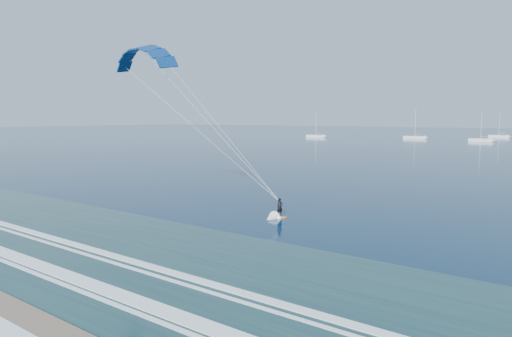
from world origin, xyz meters
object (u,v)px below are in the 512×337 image
object	(u,v)px
sailboat_1	(415,137)
sailboat_2	(499,136)
kitesurfer_rig	(206,120)
sailboat_0	(316,136)
sailboat_3	(481,140)

from	to	relation	value
sailboat_1	sailboat_2	world-z (taller)	sailboat_1
kitesurfer_rig	sailboat_2	distance (m)	207.13
kitesurfer_rig	sailboat_2	world-z (taller)	kitesurfer_rig
kitesurfer_rig	sailboat_2	xyz separation A→B (m)	(-5.95, 206.88, -8.29)
sailboat_2	kitesurfer_rig	bearing A→B (deg)	-88.35
sailboat_0	sailboat_2	size ratio (longest dim) A/B	1.08
sailboat_0	sailboat_1	xyz separation A→B (m)	(41.63, 14.48, 0.01)
sailboat_3	sailboat_2	bearing A→B (deg)	90.49
kitesurfer_rig	sailboat_0	world-z (taller)	kitesurfer_rig
sailboat_0	sailboat_3	xyz separation A→B (m)	(69.92, 5.13, -0.00)
kitesurfer_rig	sailboat_1	xyz separation A→B (m)	(-33.86, 171.89, -8.28)
kitesurfer_rig	sailboat_3	bearing A→B (deg)	91.96
kitesurfer_rig	sailboat_3	world-z (taller)	kitesurfer_rig
sailboat_1	sailboat_3	xyz separation A→B (m)	(28.29, -9.36, -0.01)
kitesurfer_rig	sailboat_2	size ratio (longest dim) A/B	1.61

